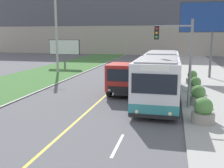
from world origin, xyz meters
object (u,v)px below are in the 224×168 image
(dump_truck, at_px, (126,78))
(planter_round_far, at_px, (192,78))
(planter_round_near, at_px, (203,112))
(city_bus, at_px, (160,76))
(billboard_large, at_px, (213,19))
(utility_pole_far, at_px, (56,28))
(planter_round_third, at_px, (195,86))
(traffic_light_mast, at_px, (179,52))
(billboard_small, at_px, (64,48))
(planter_round_second, at_px, (198,96))

(dump_truck, distance_m, planter_round_far, 7.38)
(planter_round_near, bearing_deg, city_bus, 114.47)
(billboard_large, xyz_separation_m, planter_round_far, (-2.02, -4.13, -5.42))
(utility_pole_far, distance_m, planter_round_far, 16.66)
(planter_round_third, bearing_deg, city_bus, -143.21)
(traffic_light_mast, distance_m, planter_round_far, 8.89)
(billboard_small, bearing_deg, utility_pole_far, -77.51)
(dump_truck, distance_m, planter_round_near, 7.81)
(billboard_small, relative_size, planter_round_third, 3.62)
(dump_truck, height_order, utility_pole_far, utility_pole_far)
(utility_pole_far, relative_size, billboard_large, 1.33)
(billboard_large, height_order, planter_round_third, billboard_large)
(utility_pole_far, relative_size, planter_round_near, 7.91)
(city_bus, bearing_deg, planter_round_near, -65.53)
(billboard_small, height_order, planter_round_far, billboard_small)
(traffic_light_mast, height_order, planter_round_second, traffic_light_mast)
(billboard_large, height_order, planter_round_near, billboard_large)
(billboard_large, xyz_separation_m, planter_round_third, (-2.02, -7.85, -5.43))
(city_bus, distance_m, utility_pole_far, 16.72)
(billboard_small, bearing_deg, planter_round_near, -51.37)
(planter_round_third, bearing_deg, billboard_small, 142.01)
(city_bus, distance_m, planter_round_near, 6.05)
(dump_truck, xyz_separation_m, billboard_large, (7.22, 9.33, 4.80))
(billboard_large, distance_m, planter_round_second, 12.95)
(billboard_large, relative_size, planter_round_far, 6.26)
(planter_round_far, bearing_deg, utility_pole_far, 163.51)
(billboard_small, distance_m, planter_round_third, 20.86)
(utility_pole_far, xyz_separation_m, planter_round_second, (15.23, -11.98, -4.62))
(planter_round_second, xyz_separation_m, planter_round_far, (0.11, 7.44, 0.00))
(billboard_small, relative_size, planter_round_far, 3.55)
(planter_round_far, bearing_deg, billboard_large, 63.88)
(city_bus, bearing_deg, dump_truck, 168.33)
(planter_round_second, bearing_deg, city_bus, 146.01)
(billboard_large, xyz_separation_m, planter_round_second, (-2.14, -11.57, -5.42))
(traffic_light_mast, xyz_separation_m, planter_round_second, (1.33, 0.86, -2.84))
(planter_round_near, height_order, planter_round_far, planter_round_near)
(traffic_light_mast, distance_m, billboard_large, 13.16)
(utility_pole_far, height_order, planter_round_second, utility_pole_far)
(billboard_small, bearing_deg, traffic_light_mast, -49.34)
(utility_pole_far, bearing_deg, planter_round_second, -38.19)
(traffic_light_mast, xyz_separation_m, planter_round_far, (1.44, 8.30, -2.84))
(city_bus, xyz_separation_m, planter_round_far, (2.67, 5.72, -0.96))
(traffic_light_mast, xyz_separation_m, planter_round_near, (1.25, -2.86, -2.81))
(planter_round_third, bearing_deg, planter_round_near, -91.51)
(planter_round_second, distance_m, planter_round_third, 3.72)
(planter_round_second, bearing_deg, billboard_small, 134.54)
(billboard_large, height_order, planter_round_far, billboard_large)
(dump_truck, relative_size, billboard_small, 1.48)
(city_bus, height_order, billboard_small, billboard_small)
(billboard_large, height_order, planter_round_second, billboard_large)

